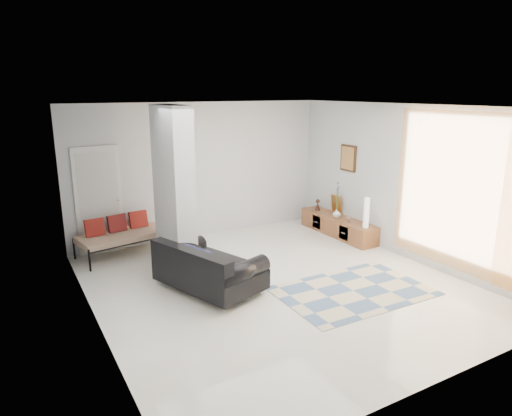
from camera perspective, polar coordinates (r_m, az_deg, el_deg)
floor at (r=7.44m, az=2.61°, el=-9.53°), size 6.00×6.00×0.00m
ceiling at (r=6.79m, az=2.89°, el=12.57°), size 6.00×6.00×0.00m
wall_back at (r=9.60m, az=-6.90°, el=4.66°), size 6.00×0.00×6.00m
wall_front at (r=4.84m, az=22.21°, el=-6.33°), size 6.00×0.00×6.00m
wall_left at (r=6.02m, az=-19.98°, el=-2.08°), size 0.00×6.00×6.00m
wall_right at (r=8.74m, az=18.19°, el=3.06°), size 0.00×6.00×6.00m
partition_column at (r=7.93m, az=-10.28°, el=2.43°), size 0.35×1.20×2.80m
hallway_door at (r=9.05m, az=-19.06°, el=0.90°), size 0.85×0.06×2.04m
curtain at (r=7.96m, az=23.91°, el=1.82°), size 0.00×2.55×2.55m
wall_art at (r=9.77m, az=11.47°, el=6.13°), size 0.04×0.45×0.55m
media_console at (r=9.95m, az=10.17°, el=-2.19°), size 0.45×2.05×0.80m
loveseat at (r=7.13m, az=-6.21°, el=-7.62°), size 1.47×1.89×0.76m
daybed at (r=8.96m, az=-15.76°, el=-3.00°), size 1.99×1.12×0.77m
area_rug at (r=7.36m, az=12.04°, el=-10.09°), size 2.35×1.59×0.01m
cylinder_lamp at (r=9.19m, az=13.64°, el=-0.56°), size 0.11×0.11×0.60m
bronze_figurine at (r=10.33m, az=7.72°, el=0.39°), size 0.13×0.13×0.26m
vase at (r=9.84m, az=10.05°, el=-0.65°), size 0.19×0.19×0.18m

